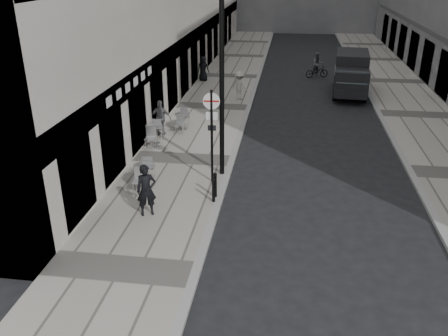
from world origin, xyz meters
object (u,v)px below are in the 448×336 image
at_px(walking_man, 146,190).
at_px(cyclist, 317,68).
at_px(lamppost, 222,75).
at_px(panel_van, 351,72).
at_px(sign_post, 212,124).

distance_m(walking_man, cyclist, 21.67).
distance_m(walking_man, lamppost, 4.92).
height_order(walking_man, panel_van, panel_van).
relative_size(sign_post, lamppost, 0.51).
xyz_separation_m(walking_man, cyclist, (6.13, 20.78, -0.29)).
height_order(panel_van, cyclist, panel_van).
xyz_separation_m(walking_man, sign_post, (1.65, 2.71, 1.35)).
xyz_separation_m(walking_man, lamppost, (1.90, 3.47, 2.93)).
distance_m(panel_van, cyclist, 4.59).
bearing_deg(sign_post, lamppost, 67.73).
bearing_deg(sign_post, panel_van, 61.69).
relative_size(panel_van, cyclist, 3.04).
height_order(walking_man, sign_post, sign_post).
height_order(walking_man, cyclist, walking_man).
distance_m(sign_post, panel_van, 15.31).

